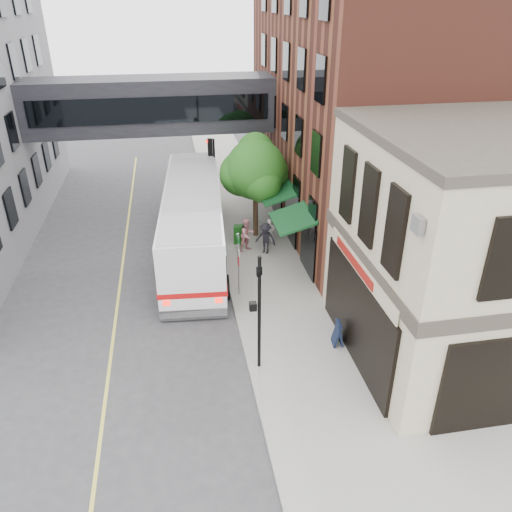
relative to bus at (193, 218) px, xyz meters
name	(u,v)px	position (x,y,z in m)	size (l,w,h in m)	color
ground	(258,410)	(1.25, -11.79, -1.95)	(120.00, 120.00, 0.00)	#38383A
sidewalk_main	(249,229)	(3.25, 2.21, -1.87)	(4.00, 60.00, 0.15)	gray
corner_building	(498,248)	(10.23, -9.79, 2.26)	(10.19, 8.12, 8.45)	tan
brick_building	(387,98)	(11.23, 3.21, 5.04)	(13.76, 18.00, 14.00)	#5A271C
skyway_bridge	(151,105)	(-1.75, 6.21, 4.55)	(14.00, 3.18, 3.00)	black
traffic_signal_near	(258,300)	(1.62, -9.79, 1.04)	(0.44, 0.22, 4.60)	black
traffic_signal_far	(212,161)	(1.52, 5.21, 1.39)	(0.53, 0.28, 4.50)	black
street_sign_pole	(238,259)	(1.65, -4.79, -0.01)	(0.08, 0.75, 3.00)	gray
street_tree	(255,169)	(3.45, 1.43, 1.96)	(3.80, 3.20, 5.60)	#382619
lane_marking	(121,274)	(-3.75, -1.79, -1.94)	(0.12, 40.00, 0.01)	#D8CC4C
bus	(193,218)	(0.00, 0.00, 0.00)	(3.90, 13.10, 3.48)	white
pedestrian_a	(270,232)	(3.98, -0.17, -1.05)	(0.55, 0.36, 1.50)	silver
pedestrian_b	(247,235)	(2.70, -0.57, -0.91)	(0.87, 0.67, 1.78)	pink
pedestrian_c	(266,238)	(3.59, -1.05, -0.96)	(1.08, 0.62, 1.67)	black
newspaper_box	(239,234)	(2.37, 0.35, -1.29)	(0.51, 0.45, 1.01)	#135212
sandwich_board	(338,333)	(4.85, -9.05, -1.30)	(0.36, 0.56, 0.99)	black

